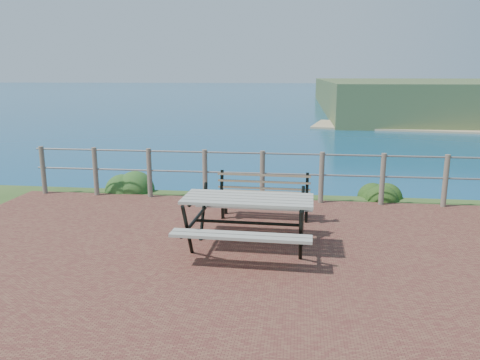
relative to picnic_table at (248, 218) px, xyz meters
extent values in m
cube|color=brown|center=(-0.01, -0.68, -0.49)|extent=(10.00, 7.00, 0.12)
plane|color=#165E85|center=(-0.01, 199.32, -0.49)|extent=(1200.00, 1200.00, 0.00)
cylinder|color=#6B5B4C|center=(-4.61, 2.67, 0.03)|extent=(0.10, 0.10, 1.00)
cylinder|color=#6B5B4C|center=(-3.46, 2.67, 0.03)|extent=(0.10, 0.10, 1.00)
cylinder|color=#6B5B4C|center=(-2.31, 2.67, 0.03)|extent=(0.10, 0.10, 1.00)
cylinder|color=#6B5B4C|center=(-1.16, 2.67, 0.03)|extent=(0.10, 0.10, 1.00)
cylinder|color=#6B5B4C|center=(-0.01, 2.67, 0.03)|extent=(0.10, 0.10, 1.00)
cylinder|color=#6B5B4C|center=(1.14, 2.67, 0.03)|extent=(0.10, 0.10, 1.00)
cylinder|color=#6B5B4C|center=(2.29, 2.67, 0.03)|extent=(0.10, 0.10, 1.00)
cylinder|color=#6B5B4C|center=(3.44, 2.67, 0.03)|extent=(0.10, 0.10, 1.00)
cylinder|color=slate|center=(-0.01, 2.67, 0.48)|extent=(9.40, 0.04, 0.04)
cylinder|color=slate|center=(-0.01, 2.67, 0.08)|extent=(9.40, 0.04, 0.04)
cube|color=#A5A094|center=(0.00, 0.00, 0.28)|extent=(1.84, 0.79, 0.04)
cube|color=#A5A094|center=(0.00, 0.00, -0.03)|extent=(1.82, 0.31, 0.04)
cube|color=#A5A094|center=(0.00, 0.00, -0.03)|extent=(1.82, 0.31, 0.04)
cylinder|color=black|center=(0.00, 0.00, -0.08)|extent=(1.57, 0.08, 0.04)
cube|color=brown|center=(0.13, 1.52, -0.04)|extent=(1.56, 0.43, 0.03)
cube|color=brown|center=(0.13, 1.52, 0.23)|extent=(1.56, 0.16, 0.35)
cube|color=black|center=(0.13, 1.52, -0.26)|extent=(0.05, 0.06, 0.43)
cube|color=black|center=(0.13, 1.52, -0.26)|extent=(0.05, 0.06, 0.43)
cube|color=black|center=(0.13, 1.52, -0.26)|extent=(0.05, 0.06, 0.43)
cube|color=black|center=(0.13, 1.52, -0.26)|extent=(0.05, 0.06, 0.43)
ellipsoid|color=#255821|center=(-2.96, 3.09, -0.49)|extent=(0.84, 0.84, 0.60)
ellipsoid|color=#1C3E13|center=(2.40, 3.34, -0.49)|extent=(0.76, 0.76, 0.50)
camera|label=1|loc=(0.70, -6.30, 1.98)|focal=35.00mm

